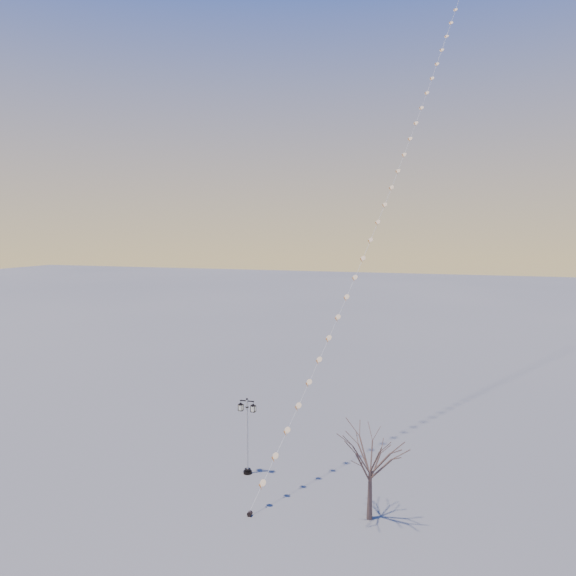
% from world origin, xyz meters
% --- Properties ---
extents(ground, '(300.00, 300.00, 0.00)m').
position_xyz_m(ground, '(0.00, 0.00, 0.00)').
color(ground, slate).
rests_on(ground, ground).
extents(street_lamp, '(1.11, 0.49, 4.39)m').
position_xyz_m(street_lamp, '(-1.78, 2.78, 2.43)').
color(street_lamp, black).
rests_on(street_lamp, ground).
extents(bare_tree, '(2.62, 2.62, 4.35)m').
position_xyz_m(bare_tree, '(5.51, 0.23, 3.02)').
color(bare_tree, brown).
rests_on(bare_tree, ground).
extents(kite_train, '(12.50, 38.90, 48.88)m').
position_xyz_m(kite_train, '(5.93, 17.87, 24.36)').
color(kite_train, black).
rests_on(kite_train, ground).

